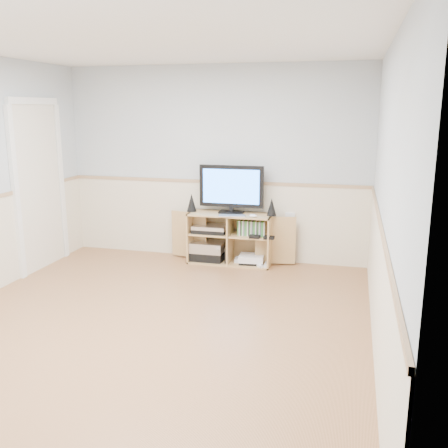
{
  "coord_description": "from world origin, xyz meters",
  "views": [
    {
      "loc": [
        1.74,
        -4.0,
        1.95
      ],
      "look_at": [
        0.39,
        1.2,
        0.71
      ],
      "focal_mm": 40.0,
      "sensor_mm": 36.0,
      "label": 1
    }
  ],
  "objects_px": {
    "media_cabinet": "(231,237)",
    "monitor": "(231,188)",
    "keyboard": "(232,216)",
    "game_consoles": "(251,259)"
  },
  "relations": [
    {
      "from": "monitor",
      "to": "keyboard",
      "type": "bearing_deg",
      "value": -73.74
    },
    {
      "from": "keyboard",
      "to": "game_consoles",
      "type": "distance_m",
      "value": 0.64
    },
    {
      "from": "media_cabinet",
      "to": "game_consoles",
      "type": "xyz_separation_m",
      "value": [
        0.27,
        -0.06,
        -0.26
      ]
    },
    {
      "from": "keyboard",
      "to": "monitor",
      "type": "bearing_deg",
      "value": 95.08
    },
    {
      "from": "media_cabinet",
      "to": "keyboard",
      "type": "height_order",
      "value": "keyboard"
    },
    {
      "from": "monitor",
      "to": "keyboard",
      "type": "height_order",
      "value": "monitor"
    },
    {
      "from": "media_cabinet",
      "to": "keyboard",
      "type": "distance_m",
      "value": 0.38
    },
    {
      "from": "game_consoles",
      "to": "keyboard",
      "type": "bearing_deg",
      "value": -149.95
    },
    {
      "from": "media_cabinet",
      "to": "monitor",
      "type": "xyz_separation_m",
      "value": [
        0.0,
        -0.0,
        0.65
      ]
    },
    {
      "from": "media_cabinet",
      "to": "monitor",
      "type": "bearing_deg",
      "value": -90.0
    }
  ]
}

